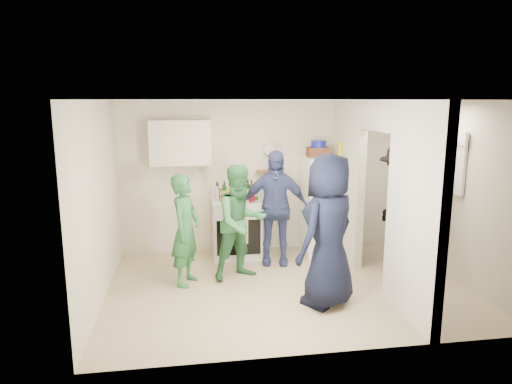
{
  "coord_description": "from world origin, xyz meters",
  "views": [
    {
      "loc": [
        -1.31,
        -5.72,
        2.49
      ],
      "look_at": [
        -0.37,
        0.4,
        1.25
      ],
      "focal_mm": 32.0,
      "sensor_mm": 36.0,
      "label": 1
    }
  ],
  "objects_px": {
    "person_green_left": "(186,230)",
    "stove": "(236,228)",
    "yellow_cup_stack_top": "(341,150)",
    "wicker_basket": "(318,152)",
    "person_nook": "(401,208)",
    "person_green_center": "(241,222)",
    "person_denim": "(274,208)",
    "fridge": "(324,205)",
    "blue_bowl": "(319,144)",
    "person_navy": "(328,231)"
  },
  "relations": [
    {
      "from": "person_nook",
      "to": "person_navy",
      "type": "bearing_deg",
      "value": -50.2
    },
    {
      "from": "yellow_cup_stack_top",
      "to": "stove",
      "type": "bearing_deg",
      "value": 175.53
    },
    {
      "from": "wicker_basket",
      "to": "blue_bowl",
      "type": "bearing_deg",
      "value": 0.0
    },
    {
      "from": "yellow_cup_stack_top",
      "to": "person_green_center",
      "type": "relative_size",
      "value": 0.15
    },
    {
      "from": "person_nook",
      "to": "stove",
      "type": "bearing_deg",
      "value": -108.1
    },
    {
      "from": "person_green_center",
      "to": "stove",
      "type": "bearing_deg",
      "value": 65.46
    },
    {
      "from": "blue_bowl",
      "to": "person_navy",
      "type": "relative_size",
      "value": 0.13
    },
    {
      "from": "yellow_cup_stack_top",
      "to": "person_green_left",
      "type": "relative_size",
      "value": 0.16
    },
    {
      "from": "person_navy",
      "to": "person_nook",
      "type": "xyz_separation_m",
      "value": [
        1.39,
        0.92,
        0.02
      ]
    },
    {
      "from": "yellow_cup_stack_top",
      "to": "person_denim",
      "type": "xyz_separation_m",
      "value": [
        -1.12,
        -0.29,
        -0.84
      ]
    },
    {
      "from": "person_green_left",
      "to": "person_navy",
      "type": "distance_m",
      "value": 1.96
    },
    {
      "from": "wicker_basket",
      "to": "person_nook",
      "type": "height_order",
      "value": "person_nook"
    },
    {
      "from": "person_nook",
      "to": "person_denim",
      "type": "bearing_deg",
      "value": -103.26
    },
    {
      "from": "blue_bowl",
      "to": "yellow_cup_stack_top",
      "type": "height_order",
      "value": "blue_bowl"
    },
    {
      "from": "stove",
      "to": "wicker_basket",
      "type": "height_order",
      "value": "wicker_basket"
    },
    {
      "from": "person_green_center",
      "to": "yellow_cup_stack_top",
      "type": "bearing_deg",
      "value": 3.17
    },
    {
      "from": "person_green_center",
      "to": "person_denim",
      "type": "height_order",
      "value": "person_denim"
    },
    {
      "from": "person_denim",
      "to": "person_navy",
      "type": "bearing_deg",
      "value": -65.23
    },
    {
      "from": "person_green_left",
      "to": "person_navy",
      "type": "xyz_separation_m",
      "value": [
        1.72,
        -0.92,
        0.18
      ]
    },
    {
      "from": "fridge",
      "to": "person_navy",
      "type": "height_order",
      "value": "person_navy"
    },
    {
      "from": "person_green_left",
      "to": "stove",
      "type": "bearing_deg",
      "value": -14.73
    },
    {
      "from": "fridge",
      "to": "person_green_center",
      "type": "height_order",
      "value": "person_green_center"
    },
    {
      "from": "stove",
      "to": "person_nook",
      "type": "relative_size",
      "value": 0.49
    },
    {
      "from": "wicker_basket",
      "to": "person_navy",
      "type": "bearing_deg",
      "value": -102.39
    },
    {
      "from": "stove",
      "to": "yellow_cup_stack_top",
      "type": "xyz_separation_m",
      "value": [
        1.66,
        -0.13,
        1.26
      ]
    },
    {
      "from": "wicker_basket",
      "to": "person_green_left",
      "type": "bearing_deg",
      "value": -153.7
    },
    {
      "from": "person_denim",
      "to": "person_nook",
      "type": "xyz_separation_m",
      "value": [
        1.76,
        -0.63,
        0.07
      ]
    },
    {
      "from": "fridge",
      "to": "person_nook",
      "type": "bearing_deg",
      "value": -50.03
    },
    {
      "from": "person_green_center",
      "to": "person_navy",
      "type": "distance_m",
      "value": 1.4
    },
    {
      "from": "fridge",
      "to": "person_nook",
      "type": "distance_m",
      "value": 1.34
    },
    {
      "from": "wicker_basket",
      "to": "fridge",
      "type": "bearing_deg",
      "value": -26.57
    },
    {
      "from": "stove",
      "to": "fridge",
      "type": "distance_m",
      "value": 1.48
    },
    {
      "from": "blue_bowl",
      "to": "person_navy",
      "type": "distance_m",
      "value": 2.21
    },
    {
      "from": "blue_bowl",
      "to": "person_navy",
      "type": "height_order",
      "value": "person_navy"
    },
    {
      "from": "fridge",
      "to": "person_green_center",
      "type": "distance_m",
      "value": 1.74
    },
    {
      "from": "person_green_left",
      "to": "person_green_center",
      "type": "height_order",
      "value": "person_green_center"
    },
    {
      "from": "wicker_basket",
      "to": "yellow_cup_stack_top",
      "type": "bearing_deg",
      "value": -25.11
    },
    {
      "from": "wicker_basket",
      "to": "person_green_center",
      "type": "bearing_deg",
      "value": -145.3
    },
    {
      "from": "person_denim",
      "to": "person_navy",
      "type": "xyz_separation_m",
      "value": [
        0.37,
        -1.54,
        0.06
      ]
    },
    {
      "from": "person_navy",
      "to": "yellow_cup_stack_top",
      "type": "bearing_deg",
      "value": -150.37
    },
    {
      "from": "person_navy",
      "to": "person_green_center",
      "type": "bearing_deg",
      "value": -85.25
    },
    {
      "from": "person_navy",
      "to": "person_nook",
      "type": "height_order",
      "value": "person_nook"
    },
    {
      "from": "yellow_cup_stack_top",
      "to": "person_green_left",
      "type": "distance_m",
      "value": 2.81
    },
    {
      "from": "stove",
      "to": "person_denim",
      "type": "height_order",
      "value": "person_denim"
    },
    {
      "from": "fridge",
      "to": "blue_bowl",
      "type": "height_order",
      "value": "blue_bowl"
    },
    {
      "from": "person_green_left",
      "to": "person_green_center",
      "type": "xyz_separation_m",
      "value": [
        0.77,
        0.11,
        0.05
      ]
    },
    {
      "from": "stove",
      "to": "blue_bowl",
      "type": "bearing_deg",
      "value": 0.85
    },
    {
      "from": "fridge",
      "to": "person_green_left",
      "type": "bearing_deg",
      "value": -155.77
    },
    {
      "from": "wicker_basket",
      "to": "person_green_center",
      "type": "distance_m",
      "value": 1.89
    },
    {
      "from": "blue_bowl",
      "to": "yellow_cup_stack_top",
      "type": "distance_m",
      "value": 0.36
    }
  ]
}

